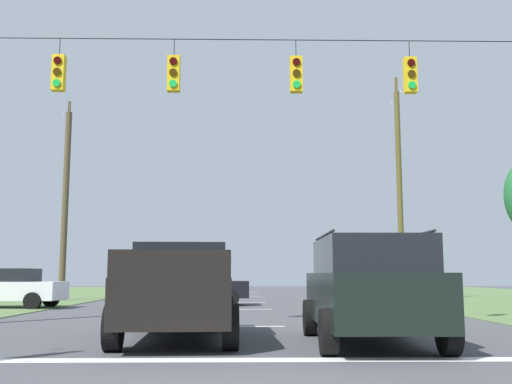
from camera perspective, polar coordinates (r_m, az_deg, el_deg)
stop_bar_stripe at (r=9.61m, az=-2.59°, el=-15.54°), size 13.23×0.45×0.01m
lane_dash_0 at (r=15.58m, az=-2.01°, el=-12.54°), size 2.50×0.15×0.01m
lane_dash_1 at (r=22.95m, az=-1.71°, el=-11.00°), size 2.50×0.15×0.01m
lane_dash_2 at (r=28.54m, az=-1.59°, el=-10.36°), size 2.50×0.15×0.01m
lane_dash_3 at (r=36.43m, az=-1.48°, el=-9.79°), size 2.50×0.15×0.01m
lane_dash_4 at (r=44.69m, az=-1.41°, el=-9.42°), size 2.50×0.15×0.01m
overhead_signal_span at (r=15.53m, az=-2.18°, el=3.95°), size 15.96×0.31×7.99m
pickup_truck at (r=12.61m, az=-7.22°, el=-9.24°), size 2.48×5.48×1.95m
suv_black at (r=11.76m, az=10.62°, el=-8.82°), size 2.27×4.83×2.05m
distant_car_crossing_white at (r=25.49m, az=-22.48°, el=-8.33°), size 4.40×2.23×1.52m
distant_car_oncoming at (r=25.91m, az=-5.60°, el=-8.86°), size 4.40×2.23×1.52m
utility_pole_mid_right at (r=30.53m, az=13.39°, el=0.19°), size 0.27×1.91×11.15m
utility_pole_near_left at (r=32.03m, az=-17.54°, el=-0.71°), size 0.32×1.85×10.18m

